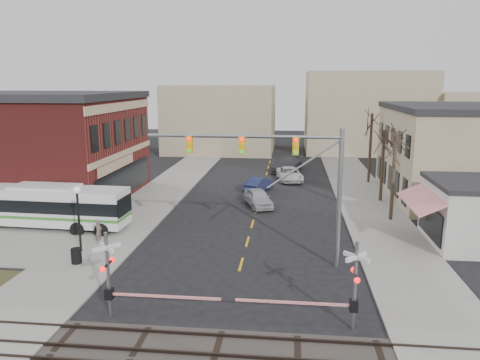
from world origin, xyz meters
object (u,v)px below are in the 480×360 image
object	(u,v)px
transit_bus	(46,205)
traffic_signal_mast	(287,167)
street_lamp	(78,205)
trash_bin	(76,256)
car_a	(258,198)
car_c	(290,174)
rr_crossing_east	(344,286)
pedestrian_far	(97,218)
rr_crossing_west	(117,276)
pedestrian_near	(99,231)
car_d	(287,165)
car_b	(259,184)

from	to	relation	value
transit_bus	traffic_signal_mast	xyz separation A→B (m)	(17.27, -5.03, 4.06)
street_lamp	trash_bin	bearing A→B (deg)	-71.97
car_a	car_c	xyz separation A→B (m)	(2.62, 11.06, -0.04)
rr_crossing_east	pedestrian_far	size ratio (longest dim) A/B	3.60
traffic_signal_mast	rr_crossing_east	world-z (taller)	traffic_signal_mast
street_lamp	trash_bin	world-z (taller)	street_lamp
traffic_signal_mast	rr_crossing_west	size ratio (longest dim) A/B	1.97
traffic_signal_mast	street_lamp	distance (m)	12.98
pedestrian_near	pedestrian_far	size ratio (longest dim) A/B	1.03
trash_bin	car_c	size ratio (longest dim) A/B	0.17
transit_bus	pedestrian_far	size ratio (longest dim) A/B	7.70
street_lamp	trash_bin	distance (m)	3.24
rr_crossing_west	rr_crossing_east	distance (m)	9.99
rr_crossing_west	trash_bin	distance (m)	7.47
rr_crossing_west	trash_bin	world-z (taller)	rr_crossing_west
transit_bus	car_d	world-z (taller)	transit_bus
car_d	rr_crossing_east	bearing A→B (deg)	-65.37
rr_crossing_east	car_a	size ratio (longest dim) A/B	1.26
traffic_signal_mast	car_c	xyz separation A→B (m)	(0.14, 23.92, -5.07)
traffic_signal_mast	pedestrian_far	world-z (taller)	traffic_signal_mast
car_b	trash_bin	bearing A→B (deg)	86.52
car_a	car_d	distance (m)	16.42
traffic_signal_mast	street_lamp	size ratio (longest dim) A/B	2.66
traffic_signal_mast	street_lamp	world-z (taller)	traffic_signal_mast
traffic_signal_mast	car_d	distance (m)	29.54
trash_bin	car_a	size ratio (longest dim) A/B	0.20
street_lamp	car_a	world-z (taller)	street_lamp
rr_crossing_east	pedestrian_far	world-z (taller)	rr_crossing_east
transit_bus	trash_bin	size ratio (longest dim) A/B	13.41
car_b	pedestrian_near	bearing A→B (deg)	81.91
trash_bin	rr_crossing_west	bearing A→B (deg)	-50.37
pedestrian_far	car_b	bearing A→B (deg)	17.32
rr_crossing_east	street_lamp	bearing A→B (deg)	153.74
transit_bus	car_c	size ratio (longest dim) A/B	2.31
rr_crossing_east	trash_bin	size ratio (longest dim) A/B	6.26
street_lamp	trash_bin	size ratio (longest dim) A/B	4.63
car_c	car_d	distance (m)	5.21
trash_bin	car_d	world-z (taller)	car_d
traffic_signal_mast	car_b	world-z (taller)	traffic_signal_mast
transit_bus	pedestrian_far	bearing A→B (deg)	-0.65
transit_bus	street_lamp	bearing A→B (deg)	-44.57
transit_bus	traffic_signal_mast	size ratio (longest dim) A/B	1.09
car_b	car_c	xyz separation A→B (m)	(2.96, 5.20, 0.03)
street_lamp	transit_bus	bearing A→B (deg)	135.43
car_a	car_c	bearing A→B (deg)	57.21
car_c	rr_crossing_east	bearing A→B (deg)	-94.57
transit_bus	traffic_signal_mast	distance (m)	18.44
street_lamp	car_b	bearing A→B (deg)	61.54
car_d	transit_bus	bearing A→B (deg)	-105.13
car_a	car_d	xyz separation A→B (m)	(2.28, 16.26, 0.08)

